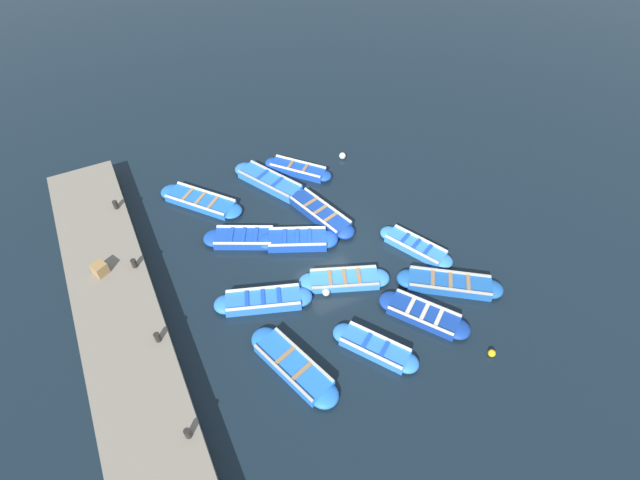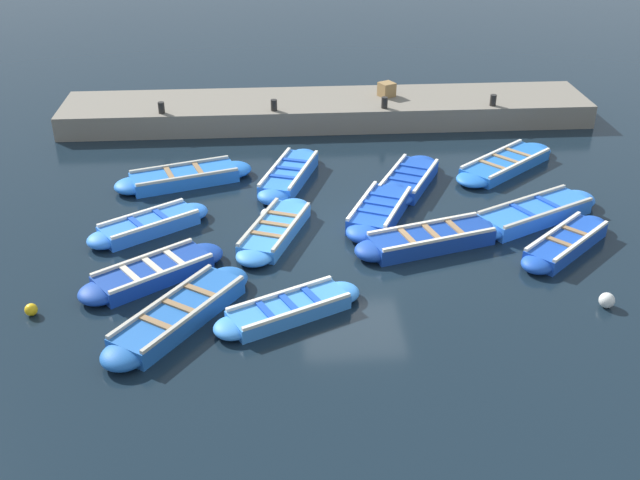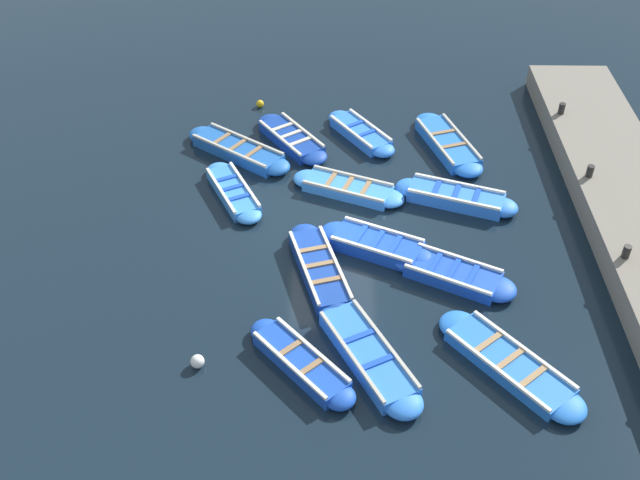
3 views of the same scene
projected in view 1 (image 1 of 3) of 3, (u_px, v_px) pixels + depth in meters
The scene contains 23 objects.
ground_plane at pixel (332, 246), 20.06m from camera, with size 120.00×120.00×0.00m, color black.
boat_near_quay at pixel (297, 240), 20.03m from camera, with size 3.37×2.20×0.45m.
boat_stern_in at pixel (344, 280), 18.70m from camera, with size 3.50×2.06×0.37m.
boat_outer_left at pixel (450, 284), 18.54m from camera, with size 3.68×2.96×0.43m.
boat_inner_gap at pixel (298, 169), 23.06m from camera, with size 2.74×2.92×0.41m.
boat_centre at pixel (320, 213), 21.08m from camera, with size 1.88×3.85×0.44m.
boat_broadside at pixel (201, 201), 21.64m from camera, with size 3.28×3.66×0.36m.
boat_end_of_row at pixel (375, 348), 16.74m from camera, with size 2.40×3.01×0.39m.
boat_outer_right at pixel (416, 247), 19.84m from camera, with size 2.09×3.20×0.36m.
boat_mid_row at pixel (244, 238), 20.13m from camera, with size 3.37×2.31×0.41m.
boat_far_corner at pixel (424, 315), 17.63m from camera, with size 2.65×3.24×0.40m.
boat_tucked at pixel (263, 301), 18.01m from camera, with size 3.63×1.96×0.44m.
boat_bow_out at pixel (293, 366), 16.26m from camera, with size 2.08×3.88×0.41m.
boat_alongside at pixel (270, 182), 22.46m from camera, with size 2.61×3.89×0.43m.
quay_wall at pixel (120, 318), 17.30m from camera, with size 2.73×17.07×0.74m.
bollard_north at pixel (116, 205), 20.37m from camera, with size 0.20×0.20×0.35m, color black.
bollard_mid_north at pixel (134, 263), 18.26m from camera, with size 0.20×0.20×0.35m, color black.
bollard_mid_south at pixel (157, 337), 16.14m from camera, with size 0.20×0.20×0.35m, color black.
bollard_south at pixel (188, 433), 14.03m from camera, with size 0.20×0.20×0.35m, color black.
wooden_crate at pixel (100, 269), 18.01m from camera, with size 0.46×0.46×0.46m, color olive.
buoy_orange_near at pixel (342, 156), 23.78m from camera, with size 0.32×0.32×0.32m, color silver.
buoy_yellow_far at pixel (326, 292), 18.33m from camera, with size 0.28×0.28×0.28m, color silver.
buoy_white_drifting at pixel (492, 353), 16.64m from camera, with size 0.26×0.26×0.26m, color #EAB214.
Camera 1 is at (6.38, 11.80, 14.93)m, focal length 28.00 mm.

